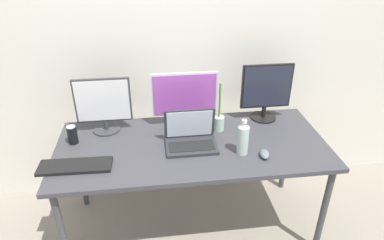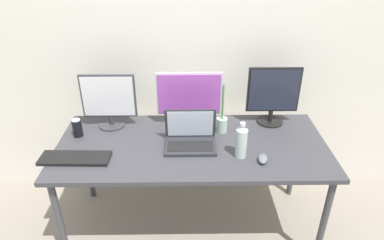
{
  "view_description": "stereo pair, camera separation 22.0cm",
  "coord_description": "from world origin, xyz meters",
  "px_view_note": "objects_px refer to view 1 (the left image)",
  "views": [
    {
      "loc": [
        -0.25,
        -1.91,
        1.99
      ],
      "look_at": [
        0.0,
        0.0,
        0.92
      ],
      "focal_mm": 32.0,
      "sensor_mm": 36.0,
      "label": 1
    },
    {
      "loc": [
        -0.03,
        -1.93,
        1.99
      ],
      "look_at": [
        0.0,
        0.0,
        0.92
      ],
      "focal_mm": 32.0,
      "sensor_mm": 36.0,
      "label": 2
    }
  ],
  "objects_px": {
    "monitor_right": "(266,91)",
    "laptop_silver": "(191,137)",
    "work_desk": "(192,150)",
    "monitor_left": "(103,104)",
    "mouse_by_keyboard": "(265,154)",
    "soda_can_near_keyboard": "(72,135)",
    "monitor_center": "(185,98)",
    "water_bottle": "(243,138)",
    "keyboard_main": "(75,166)",
    "bamboo_vase": "(219,122)"
  },
  "relations": [
    {
      "from": "monitor_center",
      "to": "water_bottle",
      "type": "xyz_separation_m",
      "value": [
        0.32,
        -0.42,
        -0.1
      ]
    },
    {
      "from": "monitor_left",
      "to": "keyboard_main",
      "type": "distance_m",
      "value": 0.49
    },
    {
      "from": "monitor_center",
      "to": "keyboard_main",
      "type": "distance_m",
      "value": 0.87
    },
    {
      "from": "monitor_left",
      "to": "laptop_silver",
      "type": "height_order",
      "value": "monitor_left"
    },
    {
      "from": "monitor_center",
      "to": "laptop_silver",
      "type": "relative_size",
      "value": 1.39
    },
    {
      "from": "monitor_left",
      "to": "water_bottle",
      "type": "distance_m",
      "value": 0.98
    },
    {
      "from": "monitor_center",
      "to": "keyboard_main",
      "type": "xyz_separation_m",
      "value": [
        -0.71,
        -0.45,
        -0.2
      ]
    },
    {
      "from": "keyboard_main",
      "to": "bamboo_vase",
      "type": "xyz_separation_m",
      "value": [
        0.94,
        0.33,
        0.06
      ]
    },
    {
      "from": "laptop_silver",
      "to": "water_bottle",
      "type": "height_order",
      "value": "same"
    },
    {
      "from": "keyboard_main",
      "to": "laptop_silver",
      "type": "bearing_deg",
      "value": 14.32
    },
    {
      "from": "laptop_silver",
      "to": "water_bottle",
      "type": "bearing_deg",
      "value": -23.77
    },
    {
      "from": "work_desk",
      "to": "monitor_right",
      "type": "distance_m",
      "value": 0.71
    },
    {
      "from": "laptop_silver",
      "to": "monitor_center",
      "type": "bearing_deg",
      "value": 90.97
    },
    {
      "from": "monitor_right",
      "to": "water_bottle",
      "type": "distance_m",
      "value": 0.53
    },
    {
      "from": "monitor_left",
      "to": "water_bottle",
      "type": "height_order",
      "value": "monitor_left"
    },
    {
      "from": "work_desk",
      "to": "laptop_silver",
      "type": "relative_size",
      "value": 5.37
    },
    {
      "from": "monitor_center",
      "to": "monitor_right",
      "type": "relative_size",
      "value": 1.09
    },
    {
      "from": "monitor_center",
      "to": "water_bottle",
      "type": "bearing_deg",
      "value": -53.11
    },
    {
      "from": "monitor_right",
      "to": "laptop_silver",
      "type": "xyz_separation_m",
      "value": [
        -0.59,
        -0.3,
        -0.17
      ]
    },
    {
      "from": "monitor_right",
      "to": "soda_can_near_keyboard",
      "type": "distance_m",
      "value": 1.39
    },
    {
      "from": "soda_can_near_keyboard",
      "to": "bamboo_vase",
      "type": "relative_size",
      "value": 0.35
    },
    {
      "from": "work_desk",
      "to": "keyboard_main",
      "type": "bearing_deg",
      "value": -166.69
    },
    {
      "from": "mouse_by_keyboard",
      "to": "bamboo_vase",
      "type": "distance_m",
      "value": 0.43
    },
    {
      "from": "monitor_right",
      "to": "water_bottle",
      "type": "height_order",
      "value": "monitor_right"
    },
    {
      "from": "monitor_left",
      "to": "soda_can_near_keyboard",
      "type": "bearing_deg",
      "value": -145.6
    },
    {
      "from": "monitor_left",
      "to": "keyboard_main",
      "type": "height_order",
      "value": "monitor_left"
    },
    {
      "from": "monitor_center",
      "to": "laptop_silver",
      "type": "distance_m",
      "value": 0.32
    },
    {
      "from": "monitor_right",
      "to": "soda_can_near_keyboard",
      "type": "xyz_separation_m",
      "value": [
        -1.37,
        -0.17,
        -0.16
      ]
    },
    {
      "from": "monitor_right",
      "to": "laptop_silver",
      "type": "relative_size",
      "value": 1.28
    },
    {
      "from": "water_bottle",
      "to": "soda_can_near_keyboard",
      "type": "distance_m",
      "value": 1.12
    },
    {
      "from": "monitor_right",
      "to": "water_bottle",
      "type": "xyz_separation_m",
      "value": [
        -0.28,
        -0.43,
        -0.12
      ]
    },
    {
      "from": "keyboard_main",
      "to": "mouse_by_keyboard",
      "type": "distance_m",
      "value": 1.16
    },
    {
      "from": "work_desk",
      "to": "bamboo_vase",
      "type": "bearing_deg",
      "value": 36.43
    },
    {
      "from": "monitor_right",
      "to": "bamboo_vase",
      "type": "bearing_deg",
      "value": -161.09
    },
    {
      "from": "laptop_silver",
      "to": "mouse_by_keyboard",
      "type": "relative_size",
      "value": 3.25
    },
    {
      "from": "monitor_right",
      "to": "water_bottle",
      "type": "relative_size",
      "value": 1.78
    },
    {
      "from": "laptop_silver",
      "to": "keyboard_main",
      "type": "relative_size",
      "value": 0.77
    },
    {
      "from": "water_bottle",
      "to": "monitor_right",
      "type": "bearing_deg",
      "value": 57.18
    },
    {
      "from": "monitor_center",
      "to": "soda_can_near_keyboard",
      "type": "distance_m",
      "value": 0.8
    },
    {
      "from": "work_desk",
      "to": "water_bottle",
      "type": "distance_m",
      "value": 0.38
    },
    {
      "from": "monitor_left",
      "to": "monitor_center",
      "type": "xyz_separation_m",
      "value": [
        0.57,
        0.02,
        0.0
      ]
    },
    {
      "from": "laptop_silver",
      "to": "soda_can_near_keyboard",
      "type": "height_order",
      "value": "laptop_silver"
    },
    {
      "from": "work_desk",
      "to": "bamboo_vase",
      "type": "height_order",
      "value": "bamboo_vase"
    },
    {
      "from": "work_desk",
      "to": "monitor_left",
      "type": "relative_size",
      "value": 4.55
    },
    {
      "from": "mouse_by_keyboard",
      "to": "bamboo_vase",
      "type": "xyz_separation_m",
      "value": [
        -0.22,
        0.37,
        0.05
      ]
    },
    {
      "from": "keyboard_main",
      "to": "water_bottle",
      "type": "relative_size",
      "value": 1.8
    },
    {
      "from": "monitor_center",
      "to": "monitor_right",
      "type": "distance_m",
      "value": 0.6
    },
    {
      "from": "work_desk",
      "to": "mouse_by_keyboard",
      "type": "height_order",
      "value": "mouse_by_keyboard"
    },
    {
      "from": "laptop_silver",
      "to": "soda_can_near_keyboard",
      "type": "relative_size",
      "value": 2.66
    },
    {
      "from": "work_desk",
      "to": "monitor_center",
      "type": "relative_size",
      "value": 3.87
    }
  ]
}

